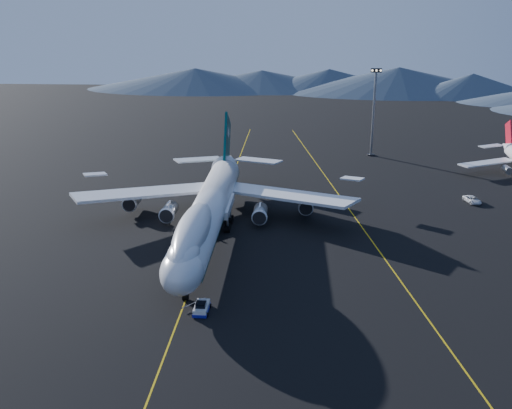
# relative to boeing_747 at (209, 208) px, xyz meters

# --- Properties ---
(ground) EXTENTS (500.00, 500.00, 0.00)m
(ground) POSITION_rel_boeing_747_xyz_m (-0.00, -0.03, -5.81)
(ground) COLOR black
(ground) RESTS_ON ground
(taxiway_line_main) EXTENTS (0.25, 220.00, 0.01)m
(taxiway_line_main) POSITION_rel_boeing_747_xyz_m (-0.00, -0.03, -5.80)
(taxiway_line_main) COLOR #C7A20B
(taxiway_line_main) RESTS_ON ground
(taxiway_line_side) EXTENTS (28.08, 198.09, 0.01)m
(taxiway_line_side) POSITION_rel_boeing_747_xyz_m (30.00, 9.97, -5.80)
(taxiway_line_side) COLOR #C7A20B
(taxiway_line_side) RESTS_ON ground
(boeing_747) EXTENTS (59.62, 72.43, 19.37)m
(boeing_747) POSITION_rel_boeing_747_xyz_m (0.00, 0.00, 0.00)
(boeing_747) COLOR silver
(boeing_747) RESTS_ON ground
(pushback_tug) EXTENTS (2.44, 4.15, 1.79)m
(pushback_tug) POSITION_rel_boeing_747_xyz_m (3.00, -29.97, -5.25)
(pushback_tug) COLOR silver
(pushback_tug) RESTS_ON ground
(service_van) EXTENTS (3.53, 5.75, 1.49)m
(service_van) POSITION_rel_boeing_747_xyz_m (57.65, 24.53, -5.07)
(service_van) COLOR silver
(service_van) RESTS_ON ground
(floodlight_mast) EXTENTS (3.25, 2.44, 26.33)m
(floodlight_mast) POSITION_rel_boeing_747_xyz_m (40.31, 70.36, 7.53)
(floodlight_mast) COLOR black
(floodlight_mast) RESTS_ON ground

